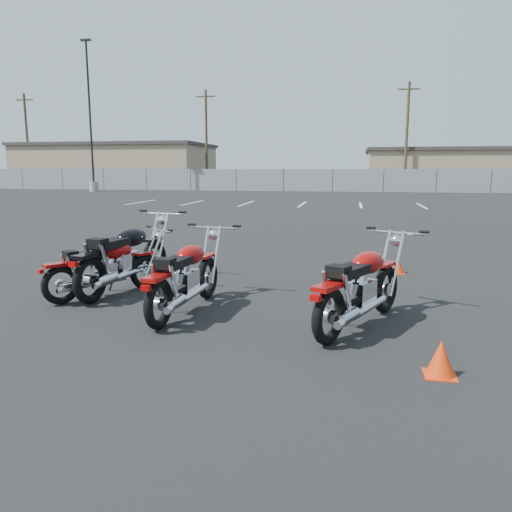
% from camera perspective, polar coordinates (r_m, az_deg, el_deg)
% --- Properties ---
extents(ground, '(120.00, 120.00, 0.00)m').
position_cam_1_polar(ground, '(6.63, -2.68, -6.37)').
color(ground, black).
rests_on(ground, ground).
extents(motorcycle_front_red, '(1.48, 1.76, 0.95)m').
position_cam_1_polar(motorcycle_front_red, '(7.63, -16.84, -1.27)').
color(motorcycle_front_red, black).
rests_on(motorcycle_front_red, ground).
extents(motorcycle_second_black, '(0.95, 2.36, 1.16)m').
position_cam_1_polar(motorcycle_second_black, '(7.89, -14.74, -0.12)').
color(motorcycle_second_black, black).
rests_on(motorcycle_second_black, ground).
extents(motorcycle_third_red, '(0.83, 2.16, 1.06)m').
position_cam_1_polar(motorcycle_third_red, '(6.56, -8.04, -2.32)').
color(motorcycle_third_red, black).
rests_on(motorcycle_third_red, ground).
extents(motorcycle_rear_red, '(1.38, 2.14, 1.08)m').
position_cam_1_polar(motorcycle_rear_red, '(6.01, 11.91, -3.45)').
color(motorcycle_rear_red, black).
rests_on(motorcycle_rear_red, ground).
extents(training_cone_near, '(0.27, 0.27, 0.32)m').
position_cam_1_polar(training_cone_near, '(9.33, 15.87, -0.94)').
color(training_cone_near, '#F7390D').
rests_on(training_cone_near, ground).
extents(training_cone_far, '(0.28, 0.28, 0.34)m').
position_cam_1_polar(training_cone_far, '(4.92, 20.37, -10.88)').
color(training_cone_far, '#F7390D').
rests_on(training_cone_far, ground).
extents(light_pole_west, '(0.80, 0.70, 11.56)m').
position_cam_1_polar(light_pole_west, '(42.25, -18.23, 11.20)').
color(light_pole_west, '#999490').
rests_on(light_pole_west, ground).
extents(chainlink_fence, '(80.06, 0.06, 1.80)m').
position_cam_1_polar(chainlink_fence, '(41.23, 8.75, 8.54)').
color(chainlink_fence, slate).
rests_on(chainlink_fence, ground).
extents(tan_building_west, '(18.40, 10.40, 4.30)m').
position_cam_1_polar(tan_building_west, '(53.61, -15.50, 9.96)').
color(tan_building_west, '#978461').
rests_on(tan_building_west, ground).
extents(tan_building_east, '(14.40, 9.40, 3.70)m').
position_cam_1_polar(tan_building_east, '(50.91, 20.64, 9.36)').
color(tan_building_east, '#978461').
rests_on(tan_building_east, ground).
extents(utility_pole_a, '(1.80, 0.24, 9.00)m').
position_cam_1_polar(utility_pole_a, '(55.15, -24.69, 12.04)').
color(utility_pole_a, '#402F1D').
rests_on(utility_pole_a, ground).
extents(utility_pole_b, '(1.80, 0.24, 9.00)m').
position_cam_1_polar(utility_pole_b, '(48.20, -5.70, 13.31)').
color(utility_pole_b, '#402F1D').
rests_on(utility_pole_b, ground).
extents(utility_pole_c, '(1.80, 0.24, 9.00)m').
position_cam_1_polar(utility_pole_c, '(45.50, 16.85, 13.14)').
color(utility_pole_c, '#402F1D').
rests_on(utility_pole_c, ground).
extents(parking_line_stripes, '(15.12, 4.00, 0.01)m').
position_cam_1_polar(parking_line_stripes, '(26.56, 2.08, 5.97)').
color(parking_line_stripes, silver).
rests_on(parking_line_stripes, ground).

